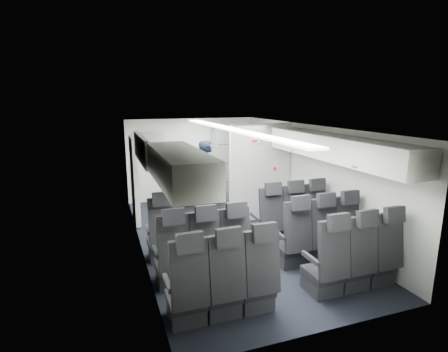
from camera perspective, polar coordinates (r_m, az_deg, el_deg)
cabin_shell at (r=6.58m, az=1.15°, el=-0.93°), size 3.41×6.01×2.16m
seat_row_front at (r=6.32m, az=2.84°, el=-8.37°), size 3.33×0.56×1.24m
seat_row_mid at (r=5.56m, az=6.40°, el=-11.45°), size 3.33×0.56×1.24m
seat_row_rear at (r=4.85m, az=11.18°, el=-15.40°), size 3.33×0.56×1.24m
overhead_bin_left_rear at (r=4.16m, az=-7.27°, el=1.43°), size 0.53×1.80×0.40m
overhead_bin_left_front_open at (r=5.87m, az=-11.27°, el=3.29°), size 0.64×1.70×0.72m
overhead_bin_right_rear at (r=5.46m, az=22.82°, el=3.19°), size 0.53×1.80×0.40m
overhead_bin_right_front at (r=6.85m, az=13.03°, el=5.54°), size 0.53×1.70×0.40m
bulkhead_partition at (r=7.68m, az=5.92°, el=0.59°), size 1.40×0.15×2.13m
galley_unit at (r=9.43m, az=0.78°, el=2.10°), size 0.85×0.52×1.90m
boarding_door at (r=7.76m, az=-14.39°, el=-0.54°), size 0.12×1.27×1.86m
flight_attendant at (r=8.34m, az=-2.72°, el=0.02°), size 0.63×0.73×1.70m
carry_on_bag at (r=5.51m, az=-9.81°, el=3.20°), size 0.38×0.27×0.22m
papers at (r=8.30m, az=-1.38°, el=1.77°), size 0.18×0.04×0.13m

